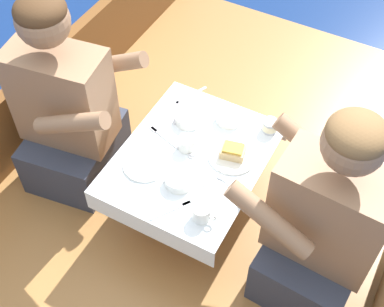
{
  "coord_description": "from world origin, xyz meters",
  "views": [
    {
      "loc": [
        0.66,
        -1.11,
        2.37
      ],
      "look_at": [
        0.0,
        0.09,
        0.7
      ],
      "focal_mm": 50.0,
      "sensor_mm": 36.0,
      "label": 1
    }
  ],
  "objects_px": {
    "coffee_cup_starboard": "(202,213)",
    "coffee_cup_port": "(187,143)",
    "person_starboard": "(322,227)",
    "sandwich": "(233,151)",
    "person_port": "(67,112)",
    "tin_can": "(270,126)"
  },
  "relations": [
    {
      "from": "sandwich",
      "to": "coffee_cup_port",
      "type": "bearing_deg",
      "value": -164.65
    },
    {
      "from": "coffee_cup_port",
      "to": "coffee_cup_starboard",
      "type": "distance_m",
      "value": 0.34
    },
    {
      "from": "coffee_cup_port",
      "to": "person_starboard",
      "type": "bearing_deg",
      "value": -9.64
    },
    {
      "from": "coffee_cup_port",
      "to": "person_port",
      "type": "bearing_deg",
      "value": -171.03
    },
    {
      "from": "person_starboard",
      "to": "sandwich",
      "type": "height_order",
      "value": "person_starboard"
    },
    {
      "from": "sandwich",
      "to": "person_port",
      "type": "bearing_deg",
      "value": -169.39
    },
    {
      "from": "coffee_cup_port",
      "to": "coffee_cup_starboard",
      "type": "relative_size",
      "value": 1.0
    },
    {
      "from": "coffee_cup_starboard",
      "to": "person_port",
      "type": "bearing_deg",
      "value": 166.13
    },
    {
      "from": "person_port",
      "to": "coffee_cup_starboard",
      "type": "height_order",
      "value": "person_port"
    },
    {
      "from": "person_port",
      "to": "coffee_cup_starboard",
      "type": "relative_size",
      "value": 9.98
    },
    {
      "from": "coffee_cup_port",
      "to": "tin_can",
      "type": "distance_m",
      "value": 0.36
    },
    {
      "from": "person_port",
      "to": "tin_can",
      "type": "height_order",
      "value": "person_port"
    },
    {
      "from": "coffee_cup_port",
      "to": "sandwich",
      "type": "bearing_deg",
      "value": 15.35
    },
    {
      "from": "tin_can",
      "to": "person_starboard",
      "type": "bearing_deg",
      "value": -44.78
    },
    {
      "from": "coffee_cup_starboard",
      "to": "coffee_cup_port",
      "type": "bearing_deg",
      "value": 127.77
    },
    {
      "from": "tin_can",
      "to": "coffee_cup_port",
      "type": "bearing_deg",
      "value": -135.48
    },
    {
      "from": "person_port",
      "to": "coffee_cup_starboard",
      "type": "bearing_deg",
      "value": -22.37
    },
    {
      "from": "tin_can",
      "to": "coffee_cup_starboard",
      "type": "bearing_deg",
      "value": -95.22
    },
    {
      "from": "coffee_cup_starboard",
      "to": "tin_can",
      "type": "xyz_separation_m",
      "value": [
        0.05,
        0.53,
        -0.01
      ]
    },
    {
      "from": "sandwich",
      "to": "tin_can",
      "type": "relative_size",
      "value": 1.64
    },
    {
      "from": "person_port",
      "to": "sandwich",
      "type": "bearing_deg",
      "value": 2.11
    },
    {
      "from": "person_starboard",
      "to": "person_port",
      "type": "bearing_deg",
      "value": 2.46
    }
  ]
}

